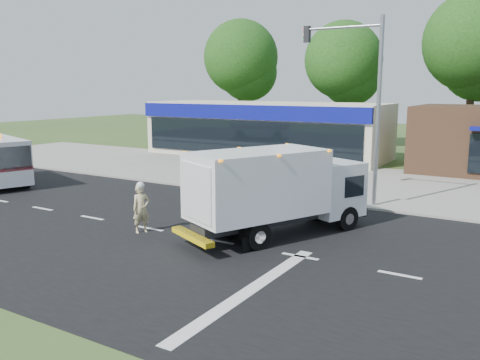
% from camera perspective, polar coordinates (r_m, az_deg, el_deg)
% --- Properties ---
extents(ground, '(120.00, 120.00, 0.00)m').
position_cam_1_polar(ground, '(17.19, -2.44, -6.93)').
color(ground, '#385123').
rests_on(ground, ground).
extents(road_asphalt, '(60.00, 14.00, 0.02)m').
position_cam_1_polar(road_asphalt, '(17.19, -2.44, -6.92)').
color(road_asphalt, black).
rests_on(road_asphalt, ground).
extents(sidewalk, '(60.00, 2.40, 0.12)m').
position_cam_1_polar(sidewalk, '(24.21, 8.36, -1.78)').
color(sidewalk, gray).
rests_on(sidewalk, ground).
extents(parking_apron, '(60.00, 9.00, 0.02)m').
position_cam_1_polar(parking_apron, '(29.56, 12.74, 0.18)').
color(parking_apron, gray).
rests_on(parking_apron, ground).
extents(lane_markings, '(55.20, 7.00, 0.01)m').
position_cam_1_polar(lane_markings, '(15.41, -1.01, -8.93)').
color(lane_markings, silver).
rests_on(lane_markings, road_asphalt).
extents(ems_box_truck, '(4.85, 7.13, 3.05)m').
position_cam_1_polar(ems_box_truck, '(17.45, 4.02, -0.72)').
color(ems_box_truck, black).
rests_on(ems_box_truck, ground).
extents(emergency_worker, '(0.65, 0.75, 1.85)m').
position_cam_1_polar(emergency_worker, '(18.34, -11.04, -3.07)').
color(emergency_worker, '#CDBB88').
rests_on(emergency_worker, ground).
extents(retail_strip_mall, '(18.00, 6.20, 4.00)m').
position_cam_1_polar(retail_strip_mall, '(38.28, 2.84, 5.72)').
color(retail_strip_mall, beige).
rests_on(retail_strip_mall, ground).
extents(traffic_signal_pole, '(3.51, 0.25, 8.00)m').
position_cam_1_polar(traffic_signal_pole, '(22.30, 13.74, 9.60)').
color(traffic_signal_pole, gray).
rests_on(traffic_signal_pole, ground).
extents(background_trees, '(36.77, 7.39, 12.10)m').
position_cam_1_polar(background_trees, '(43.04, 18.23, 12.90)').
color(background_trees, '#332114').
rests_on(background_trees, ground).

